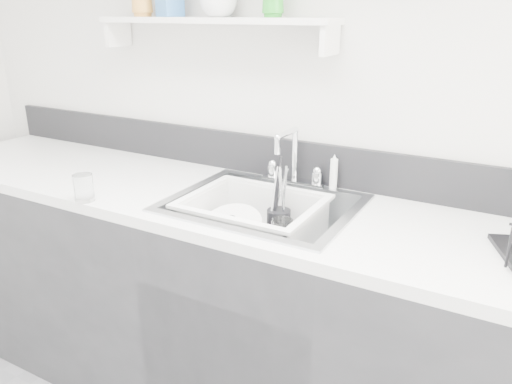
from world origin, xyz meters
The scene contains 13 objects.
counter_run centered at (0.00, 1.19, 0.46)m, with size 3.20×0.62×0.92m.
backsplash centered at (0.00, 1.49, 1.00)m, with size 3.20×0.02×0.16m, color black.
sink centered at (0.00, 1.19, 0.83)m, with size 0.64×0.52×0.20m, color silver, non-canonical shape.
faucet centered at (0.00, 1.44, 0.98)m, with size 0.26×0.18×0.23m.
side_sprayer centered at (0.16, 1.44, 0.99)m, with size 0.03×0.03×0.14m, color white.
wall_shelf centered at (-0.35, 1.42, 1.51)m, with size 1.00×0.16×0.12m.
wash_tub centered at (-0.04, 1.18, 0.84)m, with size 0.47×0.38×0.18m, color white, non-canonical shape.
plate_stack centered at (-0.10, 1.15, 0.80)m, with size 0.28×0.27×0.11m.
utensil_cup centered at (0.02, 1.26, 0.83)m, with size 0.09×0.09×0.29m.
ladle centered at (-0.07, 1.16, 0.80)m, with size 0.25×0.09×0.07m, color silver, non-canonical shape.
tumbler_in_tub centered at (0.08, 1.19, 0.82)m, with size 0.08×0.08×0.11m, color white.
tumbler_counter centered at (-0.57, 0.91, 0.97)m, with size 0.07×0.07×0.10m, color white.
bowl_small centered at (0.10, 1.10, 0.78)m, with size 0.11×0.11×0.03m, color white.
Camera 1 is at (0.77, -0.23, 1.55)m, focal length 35.00 mm.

